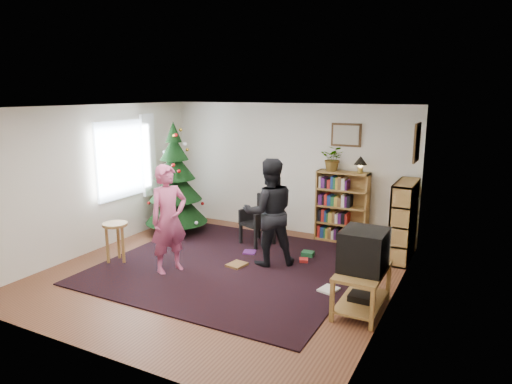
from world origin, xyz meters
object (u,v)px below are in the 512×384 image
at_px(crt_tv, 364,250).
at_px(picture_back, 346,135).
at_px(christmas_tree, 176,188).
at_px(bookshelf_right, 404,220).
at_px(bookshelf_back, 342,206).
at_px(person_standing, 169,219).
at_px(table_lamp, 361,162).
at_px(person_by_chair, 269,212).
at_px(potted_plant, 333,158).
at_px(tv_stand, 362,286).
at_px(picture_right, 417,142).
at_px(stool, 116,232).
at_px(armchair, 260,218).

bearing_deg(crt_tv, picture_back, 111.54).
distance_m(christmas_tree, bookshelf_right, 4.21).
xyz_separation_m(picture_back, christmas_tree, (-2.97, -1.15, -1.05)).
xyz_separation_m(christmas_tree, bookshelf_back, (2.99, 1.02, -0.24)).
xyz_separation_m(person_standing, table_lamp, (2.19, 2.64, 0.68)).
distance_m(picture_back, bookshelf_right, 1.85).
bearing_deg(picture_back, bookshelf_back, -81.90).
bearing_deg(person_by_chair, picture_back, -145.58).
relative_size(potted_plant, table_lamp, 1.50).
distance_m(picture_back, tv_stand, 3.33).
xyz_separation_m(bookshelf_right, person_by_chair, (-1.84, -1.23, 0.19)).
bearing_deg(crt_tv, person_standing, -178.51).
relative_size(picture_back, person_by_chair, 0.32).
relative_size(picture_right, potted_plant, 1.31).
relative_size(tv_stand, potted_plant, 2.11).
distance_m(picture_back, stool, 4.31).
bearing_deg(bookshelf_back, christmas_tree, -161.23).
distance_m(person_standing, table_lamp, 3.50).
height_order(person_by_chair, potted_plant, potted_plant).
relative_size(bookshelf_back, bookshelf_right, 1.00).
height_order(picture_back, person_by_chair, picture_back).
bearing_deg(picture_back, bookshelf_right, -26.03).
distance_m(bookshelf_right, person_standing, 3.77).
distance_m(armchair, stool, 2.51).
xyz_separation_m(picture_right, table_lamp, (-1.01, 0.59, -0.44)).
bearing_deg(armchair, person_standing, -85.44).
xyz_separation_m(picture_back, picture_right, (1.33, -0.73, 0.00)).
bearing_deg(potted_plant, bookshelf_right, -18.03).
height_order(tv_stand, person_by_chair, person_by_chair).
distance_m(person_standing, person_by_chair, 1.55).
distance_m(stool, table_lamp, 4.33).
bearing_deg(potted_plant, picture_right, -21.40).
distance_m(picture_right, person_by_chair, 2.51).
distance_m(bookshelf_right, potted_plant, 1.68).
bearing_deg(crt_tv, armchair, 143.07).
xyz_separation_m(picture_right, armchair, (-2.58, -0.23, -1.48)).
relative_size(christmas_tree, bookshelf_right, 1.67).
bearing_deg(armchair, potted_plant, 60.41).
bearing_deg(person_standing, christmas_tree, 57.03).
relative_size(person_by_chair, potted_plant, 3.73).
bearing_deg(table_lamp, armchair, -152.51).
bearing_deg(picture_back, person_standing, -123.93).
height_order(tv_stand, table_lamp, table_lamp).
relative_size(picture_back, table_lamp, 1.80).
xyz_separation_m(bookshelf_back, tv_stand, (1.05, -2.57, -0.34)).
distance_m(tv_stand, stool, 3.96).
xyz_separation_m(picture_back, potted_plant, (-0.18, -0.14, -0.42)).
distance_m(tv_stand, person_standing, 2.98).
height_order(picture_right, crt_tv, picture_right).
height_order(picture_back, bookshelf_back, picture_back).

